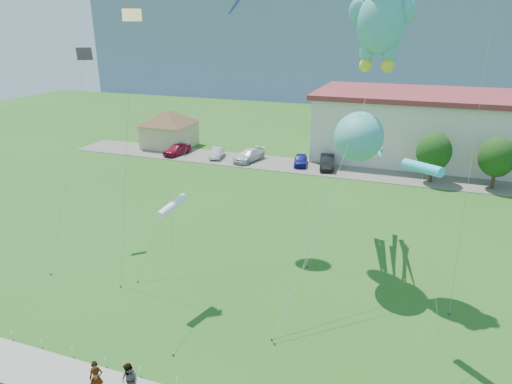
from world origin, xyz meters
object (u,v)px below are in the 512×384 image
at_px(octopus_kite, 361,143).
at_px(teddy_bear_kite, 381,15).
at_px(parked_car_red, 177,149).
at_px(parked_car_white, 249,155).
at_px(parked_car_black, 327,162).
at_px(pedestrian_left, 96,378).
at_px(parked_car_silver, 217,153).
at_px(pavilion, 169,125).
at_px(parked_car_blue, 301,160).
at_px(pedestrian_right, 130,382).

distance_m(octopus_kite, teddy_bear_kite, 7.77).
bearing_deg(parked_car_red, parked_car_white, 14.16).
bearing_deg(parked_car_black, octopus_kite, -85.15).
distance_m(pedestrian_left, teddy_bear_kite, 24.40).
bearing_deg(parked_car_red, parked_car_silver, 16.49).
bearing_deg(parked_car_silver, octopus_kite, -58.87).
distance_m(pavilion, teddy_bear_kite, 40.69).
height_order(pedestrian_left, parked_car_silver, pedestrian_left).
xyz_separation_m(parked_car_blue, octopus_kite, (9.45, -21.95, 8.01)).
distance_m(pedestrian_right, octopus_kite, 19.28).
height_order(pavilion, parked_car_black, pavilion).
height_order(pedestrian_right, parked_car_black, pedestrian_right).
height_order(pavilion, octopus_kite, octopus_kite).
height_order(pedestrian_right, parked_car_white, pedestrian_right).
relative_size(pedestrian_left, pedestrian_right, 0.92).
relative_size(pavilion, pedestrian_left, 5.47).
distance_m(parked_car_white, teddy_bear_kite, 31.41).
bearing_deg(parked_car_white, pedestrian_left, -63.77).
xyz_separation_m(pedestrian_right, parked_car_white, (-8.58, 37.61, -0.23)).
relative_size(parked_car_black, teddy_bear_kite, 0.24).
bearing_deg(parked_car_red, pedestrian_left, -54.29).
distance_m(parked_car_red, parked_car_black, 19.50).
distance_m(pedestrian_right, parked_car_red, 41.47).
relative_size(pedestrian_left, parked_car_black, 0.36).
xyz_separation_m(pedestrian_right, octopus_kite, (7.35, 16.07, 7.71)).
height_order(parked_car_blue, parked_car_black, parked_car_black).
relative_size(pedestrian_right, parked_car_white, 0.37).
relative_size(parked_car_silver, teddy_bear_kite, 0.19).
distance_m(parked_car_silver, octopus_kite, 30.67).
height_order(parked_car_blue, octopus_kite, octopus_kite).
height_order(parked_car_silver, teddy_bear_kite, teddy_bear_kite).
bearing_deg(parked_car_black, parked_car_white, 170.77).
distance_m(pavilion, pedestrian_right, 46.05).
relative_size(parked_car_white, parked_car_black, 1.06).
bearing_deg(parked_car_black, parked_car_blue, 167.18).
bearing_deg(pavilion, parked_car_white, -13.46).
bearing_deg(teddy_bear_kite, parked_car_black, 107.29).
xyz_separation_m(pedestrian_left, pedestrian_right, (1.61, 0.24, 0.07)).
bearing_deg(parked_car_white, teddy_bear_kite, -36.83).
xyz_separation_m(parked_car_red, parked_car_blue, (16.27, 0.85, -0.07)).
xyz_separation_m(pedestrian_right, parked_car_silver, (-12.93, 37.64, -0.34)).
xyz_separation_m(parked_car_blue, parked_car_black, (3.21, -0.10, 0.12)).
bearing_deg(pedestrian_left, pedestrian_right, -19.37).
distance_m(parked_car_blue, parked_car_black, 3.22).
xyz_separation_m(pedestrian_left, octopus_kite, (8.96, 16.31, 7.78)).
bearing_deg(parked_car_silver, parked_car_black, -10.93).
distance_m(pedestrian_right, parked_car_black, 37.94).
xyz_separation_m(parked_car_blue, teddy_bear_kite, (10.04, -22.04, 15.75)).
xyz_separation_m(pavilion, octopus_kite, (28.81, -24.62, 5.69)).
height_order(pavilion, parked_car_white, pavilion).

